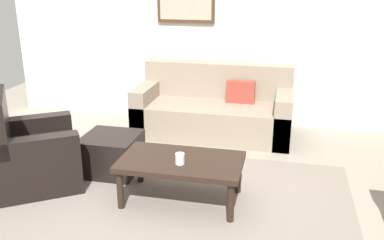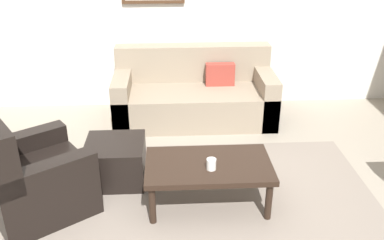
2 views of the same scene
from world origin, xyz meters
name	(u,v)px [view 1 (image 1 of 2)]	position (x,y,z in m)	size (l,w,h in m)	color
ground_plane	(167,212)	(0.00, 0.00, 0.00)	(8.00, 8.00, 0.00)	gray
rear_partition	(219,20)	(0.00, 2.60, 1.40)	(6.00, 0.12, 2.80)	silver
area_rug	(167,212)	(0.00, 0.00, 0.00)	(3.25, 2.61, 0.01)	gray
couch_main	(215,110)	(0.06, 2.10, 0.30)	(1.97, 0.91, 0.88)	gray
armchair_leather	(26,156)	(-1.47, 0.20, 0.31)	(1.11, 1.11, 0.95)	black
ottoman	(112,154)	(-0.79, 0.67, 0.20)	(0.56, 0.56, 0.40)	black
coffee_table	(181,165)	(0.07, 0.24, 0.36)	(1.10, 0.64, 0.41)	black
cup	(180,159)	(0.09, 0.14, 0.46)	(0.08, 0.08, 0.10)	white
framed_artwork	(186,2)	(-0.43, 2.51, 1.63)	(0.78, 0.04, 0.53)	#472D1C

